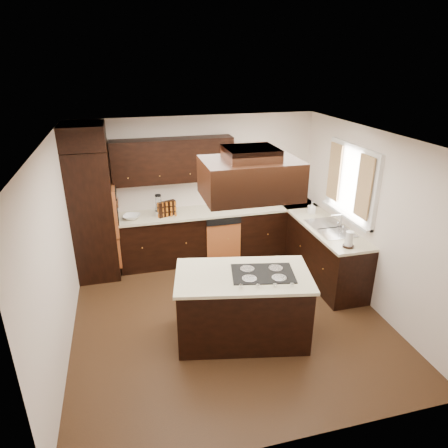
{
  "coord_description": "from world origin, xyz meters",
  "views": [
    {
      "loc": [
        -1.23,
        -4.57,
        3.39
      ],
      "look_at": [
        0.1,
        0.6,
        1.15
      ],
      "focal_mm": 32.0,
      "sensor_mm": 36.0,
      "label": 1
    }
  ],
  "objects_px": {
    "island": "(242,307)",
    "spice_rack": "(167,209)",
    "oven_column": "(93,215)",
    "range_hood": "(250,178)"
  },
  "relations": [
    {
      "from": "island",
      "to": "spice_rack",
      "type": "relative_size",
      "value": 5.15
    },
    {
      "from": "oven_column",
      "to": "spice_rack",
      "type": "xyz_separation_m",
      "value": [
        1.17,
        0.01,
        -0.01
      ]
    },
    {
      "from": "range_hood",
      "to": "spice_rack",
      "type": "bearing_deg",
      "value": 107.29
    },
    {
      "from": "oven_column",
      "to": "range_hood",
      "type": "height_order",
      "value": "range_hood"
    },
    {
      "from": "island",
      "to": "spice_rack",
      "type": "height_order",
      "value": "spice_rack"
    },
    {
      "from": "oven_column",
      "to": "range_hood",
      "type": "relative_size",
      "value": 2.02
    },
    {
      "from": "range_hood",
      "to": "spice_rack",
      "type": "distance_m",
      "value": 2.62
    },
    {
      "from": "island",
      "to": "spice_rack",
      "type": "distance_m",
      "value": 2.37
    },
    {
      "from": "spice_rack",
      "to": "range_hood",
      "type": "bearing_deg",
      "value": -95.06
    },
    {
      "from": "island",
      "to": "spice_rack",
      "type": "bearing_deg",
      "value": 118.45
    }
  ]
}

